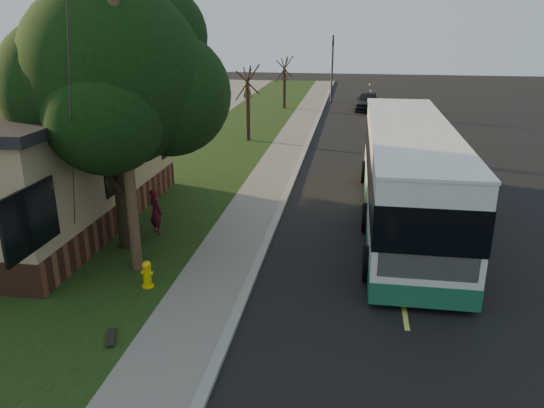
{
  "coord_description": "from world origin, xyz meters",
  "views": [
    {
      "loc": [
        2.55,
        -11.81,
        6.74
      ],
      "look_at": [
        0.24,
        2.99,
        1.5
      ],
      "focal_mm": 35.0,
      "sensor_mm": 36.0,
      "label": 1
    }
  ],
  "objects": [
    {
      "name": "grass_verge",
      "position": [
        -4.5,
        10.0,
        0.04
      ],
      "size": [
        5.0,
        80.0,
        0.07
      ],
      "primitive_type": "cube",
      "color": "black",
      "rests_on": "ground"
    },
    {
      "name": "curb",
      "position": [
        0.0,
        10.0,
        0.06
      ],
      "size": [
        0.25,
        80.0,
        0.12
      ],
      "primitive_type": "cube",
      "color": "gray",
      "rests_on": "ground"
    },
    {
      "name": "road",
      "position": [
        4.0,
        10.0,
        0.01
      ],
      "size": [
        8.0,
        80.0,
        0.01
      ],
      "primitive_type": "cube",
      "color": "black",
      "rests_on": "ground"
    },
    {
      "name": "skateboarder",
      "position": [
        -3.68,
        3.59,
        0.83
      ],
      "size": [
        0.66,
        0.63,
        1.52
      ],
      "primitive_type": "imported",
      "rotation": [
        0.0,
        0.0,
        2.49
      ],
      "color": "#51101D",
      "rests_on": "grass_verge"
    },
    {
      "name": "fire_hydrant",
      "position": [
        -2.6,
        0.0,
        0.43
      ],
      "size": [
        0.32,
        0.32,
        0.74
      ],
      "color": "yellow",
      "rests_on": "grass_verge"
    },
    {
      "name": "bare_tree_near",
      "position": [
        -3.5,
        18.0,
        2.15
      ],
      "size": [
        1.38,
        1.21,
        4.31
      ],
      "color": "black",
      "rests_on": "grass_verge"
    },
    {
      "name": "transit_bus",
      "position": [
        4.43,
        6.05,
        1.82
      ],
      "size": [
        2.91,
        12.61,
        3.41
      ],
      "color": "silver",
      "rests_on": "ground"
    },
    {
      "name": "distant_car",
      "position": [
        3.45,
        30.52,
        0.73
      ],
      "size": [
        1.95,
        4.35,
        1.45
      ],
      "primitive_type": "imported",
      "rotation": [
        0.0,
        0.0,
        -0.06
      ],
      "color": "black",
      "rests_on": "ground"
    },
    {
      "name": "dumpster",
      "position": [
        -7.55,
        2.01,
        0.74
      ],
      "size": [
        1.83,
        1.6,
        1.39
      ],
      "color": "black",
      "rests_on": "building_lot"
    },
    {
      "name": "utility_pole",
      "position": [
        -3.31,
        0.99,
        4.63
      ],
      "size": [
        2.86,
        3.21,
        9.07
      ],
      "color": "#473321",
      "rests_on": "ground"
    },
    {
      "name": "leafy_tree",
      "position": [
        -4.17,
        2.65,
        5.17
      ],
      "size": [
        6.3,
        6.0,
        7.8
      ],
      "color": "black",
      "rests_on": "grass_verge"
    },
    {
      "name": "traffic_signal",
      "position": [
        0.5,
        34.0,
        3.16
      ],
      "size": [
        0.18,
        0.22,
        5.5
      ],
      "color": "#2D2D30",
      "rests_on": "ground"
    },
    {
      "name": "skateboard_main",
      "position": [
        -2.5,
        -2.44,
        0.12
      ],
      "size": [
        0.43,
        0.74,
        0.07
      ],
      "color": "black",
      "rests_on": "grass_verge"
    },
    {
      "name": "ground",
      "position": [
        0.0,
        0.0,
        0.0
      ],
      "size": [
        120.0,
        120.0,
        0.0
      ],
      "primitive_type": "plane",
      "color": "black",
      "rests_on": "ground"
    },
    {
      "name": "sidewalk",
      "position": [
        -1.0,
        10.0,
        0.04
      ],
      "size": [
        2.0,
        80.0,
        0.08
      ],
      "primitive_type": "cube",
      "color": "slate",
      "rests_on": "ground"
    },
    {
      "name": "bare_tree_far",
      "position": [
        -3.0,
        30.0,
        2.0
      ],
      "size": [
        1.38,
        1.21,
        4.03
      ],
      "color": "black",
      "rests_on": "grass_verge"
    }
  ]
}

